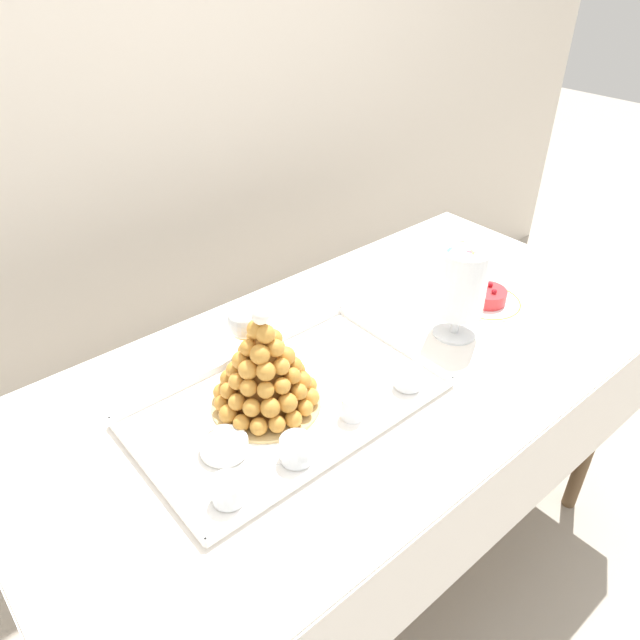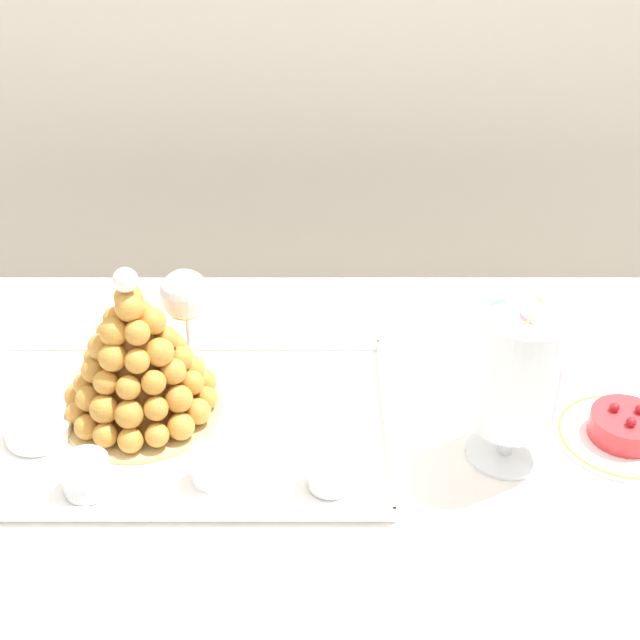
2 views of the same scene
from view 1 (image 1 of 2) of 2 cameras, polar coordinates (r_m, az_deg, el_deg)
The scene contains 13 objects.
ground_plane at distance 1.99m, azimuth 2.80°, elevation -22.18°, with size 12.00×12.00×0.00m, color #B2A899.
backdrop_wall at distance 1.97m, azimuth -17.47°, elevation 21.03°, with size 4.80×0.10×2.50m, color silver.
buffet_table at distance 1.46m, azimuth 3.56°, elevation -6.90°, with size 1.63×0.82×0.80m.
serving_tray at distance 1.27m, azimuth -3.04°, elevation -7.98°, with size 0.64×0.38×0.02m.
croquembouche at distance 1.21m, azimuth -5.35°, elevation -4.84°, with size 0.23×0.23×0.24m.
dessert_cup_left at distance 1.09m, azimuth -8.81°, elevation -15.86°, with size 0.06×0.06×0.05m.
dessert_cup_mid_left at distance 1.14m, azimuth -2.26°, elevation -12.33°, with size 0.06×0.06×0.05m.
dessert_cup_centre at distance 1.22m, azimuth 3.12°, elevation -8.37°, with size 0.05×0.05×0.05m.
dessert_cup_mid_right at distance 1.31m, azimuth 8.46°, elevation -5.50°, with size 0.06×0.06×0.05m.
creme_brulee_ramekin at distance 1.18m, azimuth -9.18°, elevation -11.76°, with size 0.09×0.09×0.02m.
macaron_goblet at distance 1.44m, azimuth 13.42°, elevation 3.46°, with size 0.12×0.12×0.24m.
fruit_tart_plate at distance 1.65m, azimuth 15.67°, elevation 2.00°, with size 0.19×0.19×0.05m.
wine_glass at distance 1.32m, azimuth -7.21°, elevation -0.38°, with size 0.08×0.08×0.16m.
Camera 1 is at (-0.78, -0.78, 1.66)m, focal length 33.41 mm.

